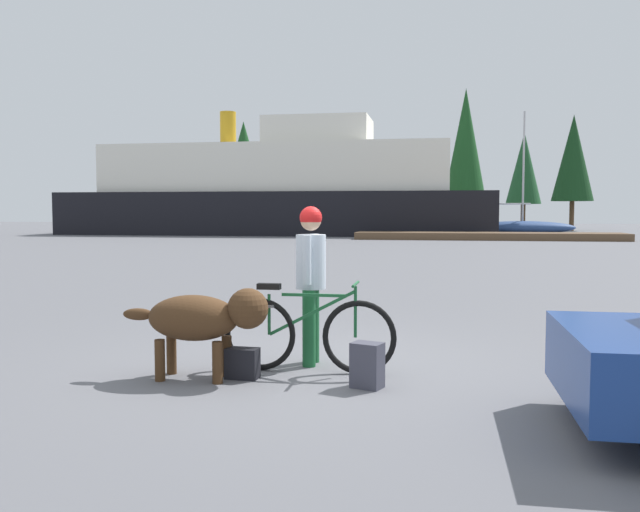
{
  "coord_description": "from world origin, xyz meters",
  "views": [
    {
      "loc": [
        1.34,
        -7.03,
        1.66
      ],
      "look_at": [
        0.04,
        0.37,
        1.15
      ],
      "focal_mm": 38.13,
      "sensor_mm": 36.0,
      "label": 1
    }
  ],
  "objects_px": {
    "ferry_boat": "(279,191)",
    "sailboat_moored": "(522,227)",
    "person_cyclist": "(311,270)",
    "dog": "(204,318)",
    "bicycle": "(308,333)",
    "backpack": "(367,365)",
    "handbag_pannier": "(242,363)"
  },
  "relations": [
    {
      "from": "ferry_boat",
      "to": "sailboat_moored",
      "type": "xyz_separation_m",
      "value": [
        16.57,
        3.3,
        -2.44
      ]
    },
    {
      "from": "person_cyclist",
      "to": "dog",
      "type": "relative_size",
      "value": 1.14
    },
    {
      "from": "bicycle",
      "to": "ferry_boat",
      "type": "bearing_deg",
      "value": 103.84
    },
    {
      "from": "backpack",
      "to": "handbag_pannier",
      "type": "bearing_deg",
      "value": 174.01
    },
    {
      "from": "backpack",
      "to": "bicycle",
      "type": "bearing_deg",
      "value": 143.15
    },
    {
      "from": "sailboat_moored",
      "to": "ferry_boat",
      "type": "bearing_deg",
      "value": -168.72
    },
    {
      "from": "backpack",
      "to": "person_cyclist",
      "type": "bearing_deg",
      "value": 129.1
    },
    {
      "from": "dog",
      "to": "ferry_boat",
      "type": "bearing_deg",
      "value": 102.37
    },
    {
      "from": "dog",
      "to": "bicycle",
      "type": "bearing_deg",
      "value": 25.42
    },
    {
      "from": "bicycle",
      "to": "handbag_pannier",
      "type": "relative_size",
      "value": 5.6
    },
    {
      "from": "handbag_pannier",
      "to": "sailboat_moored",
      "type": "relative_size",
      "value": 0.04
    },
    {
      "from": "sailboat_moored",
      "to": "dog",
      "type": "bearing_deg",
      "value": -100.54
    },
    {
      "from": "person_cyclist",
      "to": "bicycle",
      "type": "bearing_deg",
      "value": -84.47
    },
    {
      "from": "person_cyclist",
      "to": "dog",
      "type": "bearing_deg",
      "value": -138.31
    },
    {
      "from": "person_cyclist",
      "to": "handbag_pannier",
      "type": "distance_m",
      "value": 1.26
    },
    {
      "from": "handbag_pannier",
      "to": "ferry_boat",
      "type": "distance_m",
      "value": 40.39
    },
    {
      "from": "person_cyclist",
      "to": "handbag_pannier",
      "type": "relative_size",
      "value": 5.32
    },
    {
      "from": "bicycle",
      "to": "ferry_boat",
      "type": "distance_m",
      "value": 40.15
    },
    {
      "from": "person_cyclist",
      "to": "handbag_pannier",
      "type": "xyz_separation_m",
      "value": [
        -0.55,
        -0.73,
        -0.87
      ]
    },
    {
      "from": "backpack",
      "to": "handbag_pannier",
      "type": "relative_size",
      "value": 1.33
    },
    {
      "from": "sailboat_moored",
      "to": "bicycle",
      "type": "bearing_deg",
      "value": -99.4
    },
    {
      "from": "sailboat_moored",
      "to": "handbag_pannier",
      "type": "bearing_deg",
      "value": -100.09
    },
    {
      "from": "dog",
      "to": "backpack",
      "type": "distance_m",
      "value": 1.66
    },
    {
      "from": "dog",
      "to": "ferry_boat",
      "type": "distance_m",
      "value": 40.37
    },
    {
      "from": "backpack",
      "to": "sailboat_moored",
      "type": "distance_m",
      "value": 43.18
    },
    {
      "from": "person_cyclist",
      "to": "backpack",
      "type": "distance_m",
      "value": 1.38
    },
    {
      "from": "backpack",
      "to": "dog",
      "type": "bearing_deg",
      "value": 178.35
    },
    {
      "from": "handbag_pannier",
      "to": "ferry_boat",
      "type": "bearing_deg",
      "value": 102.9
    },
    {
      "from": "bicycle",
      "to": "handbag_pannier",
      "type": "bearing_deg",
      "value": -147.95
    },
    {
      "from": "backpack",
      "to": "ferry_boat",
      "type": "bearing_deg",
      "value": 104.58
    },
    {
      "from": "bicycle",
      "to": "dog",
      "type": "height_order",
      "value": "bicycle"
    },
    {
      "from": "bicycle",
      "to": "dog",
      "type": "bearing_deg",
      "value": -154.58
    }
  ]
}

